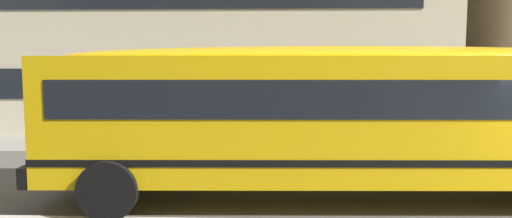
{
  "coord_description": "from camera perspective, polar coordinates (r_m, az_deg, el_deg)",
  "views": [
    {
      "loc": [
        -5.06,
        -8.75,
        2.9
      ],
      "look_at": [
        -5.47,
        0.7,
        1.92
      ],
      "focal_mm": 35.54,
      "sensor_mm": 36.0,
      "label": 1
    }
  ],
  "objects": [
    {
      "name": "school_bus",
      "position": [
        10.36,
        12.05,
        -0.04
      ],
      "size": [
        13.99,
        3.37,
        3.11
      ],
      "rotation": [
        0.0,
        0.0,
        0.04
      ],
      "color": "yellow",
      "rests_on": "ground_plane"
    },
    {
      "name": "sidewalk_far",
      "position": [
        17.5,
        19.27,
        -3.93
      ],
      "size": [
        120.0,
        3.0,
        0.01
      ],
      "primitive_type": "cube",
      "color": "gray",
      "rests_on": "ground_plane"
    }
  ]
}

